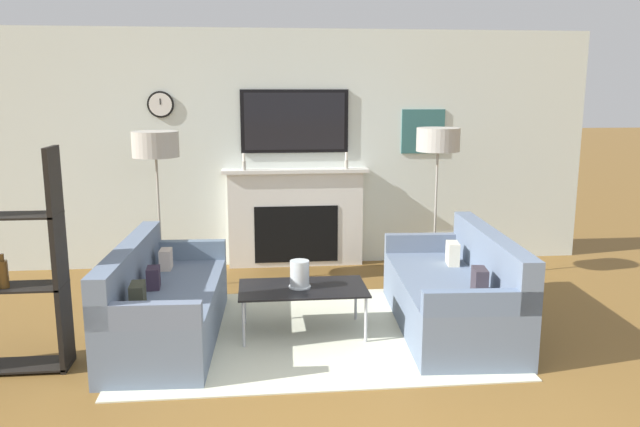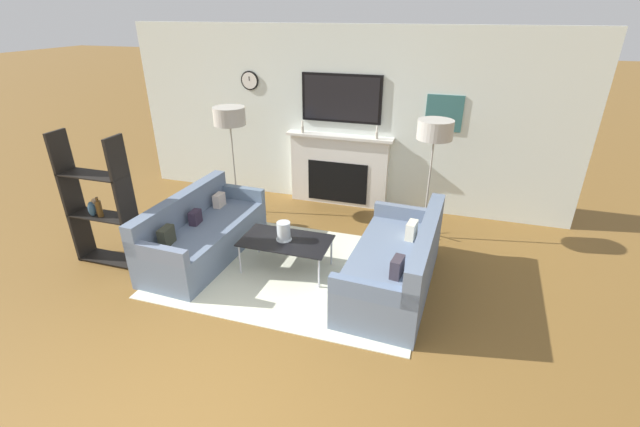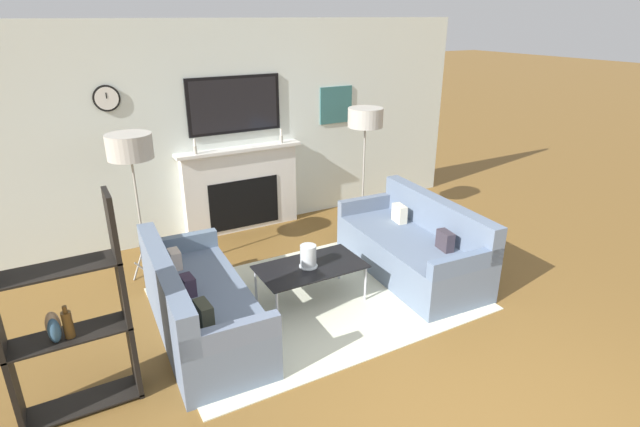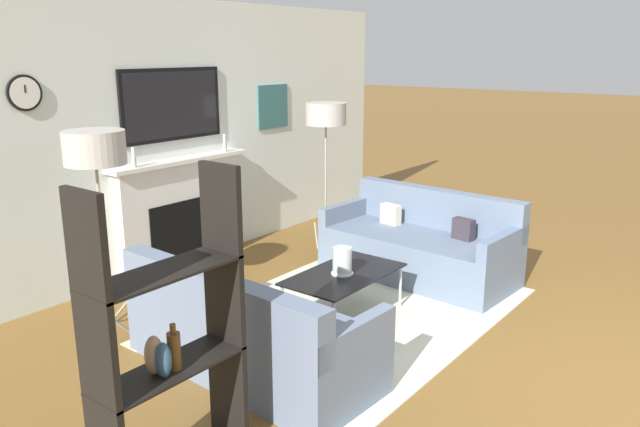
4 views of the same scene
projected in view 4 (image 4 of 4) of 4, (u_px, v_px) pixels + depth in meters
The scene contains 9 objects.
fireplace_wall at pixel (173, 150), 6.34m from camera, with size 6.91×0.28×2.70m.
area_rug at pixel (349, 315), 5.35m from camera, with size 3.06×2.15×0.01m.
couch_left at pixel (248, 334), 4.34m from camera, with size 0.85×1.90×0.80m.
couch_right at pixel (420, 248), 6.21m from camera, with size 0.96×1.93×0.84m.
coffee_table at pixel (344, 276), 5.18m from camera, with size 1.06×0.59×0.41m.
hurricane_candle at pixel (342, 262), 5.13m from camera, with size 0.19×0.19×0.23m.
floor_lamp_left at pixel (95, 150), 4.66m from camera, with size 0.46×0.46×1.63m.
floor_lamp_right at pixel (326, 116), 6.85m from camera, with size 0.45×0.45×1.65m.
shelf_unit at pixel (168, 346), 3.13m from camera, with size 0.83×0.28×1.64m.
Camera 4 is at (-4.06, -0.48, 2.21)m, focal length 35.00 mm.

